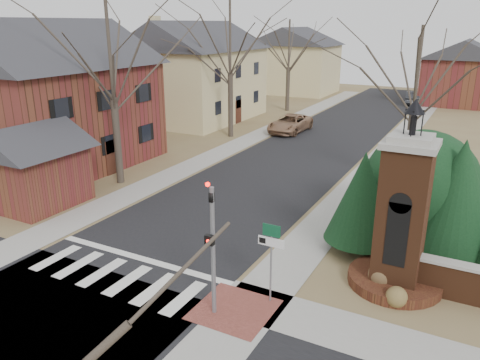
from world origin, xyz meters
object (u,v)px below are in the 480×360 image
Objects in this scene: brick_gate_monument at (401,228)px; distant_car at (413,98)px; pickup_truck at (290,123)px; sign_post at (271,248)px; traffic_signal_pole at (212,238)px.

distant_car is (-5.60, 40.40, -1.47)m from brick_gate_monument.
pickup_truck is 20.80m from distant_car.
traffic_signal_pole is at bearing -132.43° from sign_post.
brick_gate_monument is at bearing 91.35° from distant_car.
sign_post is 43.48m from distant_car.
sign_post is 4.55m from brick_gate_monument.
distant_car is at bearing 97.89° from brick_gate_monument.
brick_gate_monument is 24.21m from pickup_truck.
pickup_truck is (-12.40, 20.74, -1.45)m from brick_gate_monument.
distant_car is (-0.90, 44.82, -1.89)m from traffic_signal_pole.
traffic_signal_pole reaches higher than sign_post.
brick_gate_monument is (4.70, 4.42, -0.42)m from traffic_signal_pole.
brick_gate_monument is 40.81m from distant_car.
distant_car is (6.80, 19.66, -0.02)m from pickup_truck.
distant_car is at bearing 91.15° from traffic_signal_pole.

